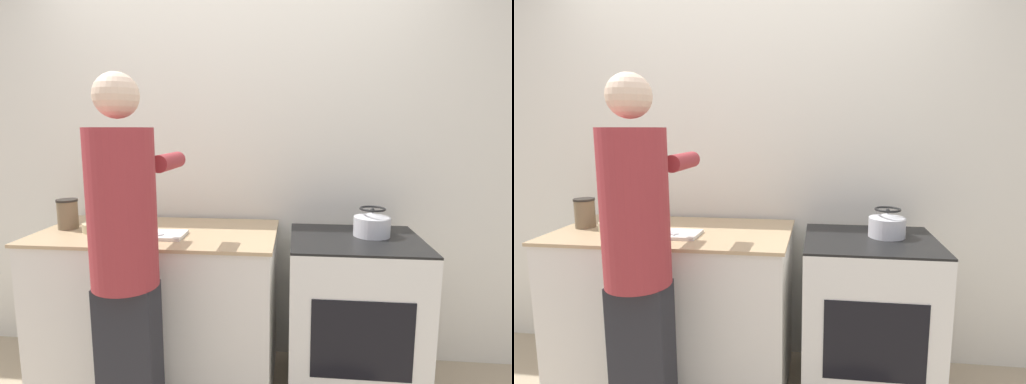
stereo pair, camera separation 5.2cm
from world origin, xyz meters
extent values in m
cube|color=silver|center=(0.00, 0.74, 1.30)|extent=(8.00, 0.05, 2.60)
cube|color=silver|center=(-0.40, 0.34, 0.46)|extent=(1.32, 0.68, 0.91)
cube|color=tan|center=(-0.40, 0.34, 0.92)|extent=(1.35, 0.70, 0.02)
cube|color=silver|center=(0.71, 0.30, 0.46)|extent=(0.69, 0.61, 0.92)
cube|color=black|center=(0.71, 0.30, 0.92)|extent=(0.69, 0.61, 0.01)
cube|color=black|center=(0.71, 0.00, 0.50)|extent=(0.49, 0.01, 0.40)
cube|color=#242429|center=(-0.36, -0.20, 0.41)|extent=(0.26, 0.16, 0.83)
cylinder|color=maroon|center=(-0.36, -0.20, 1.17)|extent=(0.29, 0.29, 0.69)
sphere|color=beige|center=(-0.36, -0.20, 1.64)|extent=(0.19, 0.19, 0.19)
cylinder|color=maroon|center=(-0.48, 0.07, 1.35)|extent=(0.08, 0.30, 0.08)
cylinder|color=maroon|center=(-0.23, 0.07, 1.35)|extent=(0.08, 0.30, 0.08)
cube|color=silver|center=(-0.40, 0.22, 0.94)|extent=(0.39, 0.19, 0.02)
cube|color=silver|center=(-0.38, 0.20, 0.95)|extent=(0.13, 0.09, 0.01)
cube|color=black|center=(-0.47, 0.25, 0.95)|extent=(0.08, 0.06, 0.01)
cylinder|color=silver|center=(0.80, 0.36, 0.98)|extent=(0.20, 0.20, 0.10)
cone|color=silver|center=(0.80, 0.36, 1.05)|extent=(0.16, 0.16, 0.03)
sphere|color=black|center=(0.80, 0.36, 1.07)|extent=(0.02, 0.02, 0.02)
torus|color=black|center=(0.80, 0.36, 1.08)|extent=(0.14, 0.14, 0.01)
cylinder|color=#C6B789|center=(-0.74, 0.30, 0.96)|extent=(0.16, 0.16, 0.05)
cylinder|color=#756047|center=(-0.94, 0.34, 1.01)|extent=(0.11, 0.11, 0.16)
cylinder|color=#28231E|center=(-0.94, 0.34, 1.10)|extent=(0.12, 0.12, 0.01)
camera|label=1|loc=(0.38, -1.81, 1.51)|focal=28.00mm
camera|label=2|loc=(0.44, -1.81, 1.51)|focal=28.00mm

